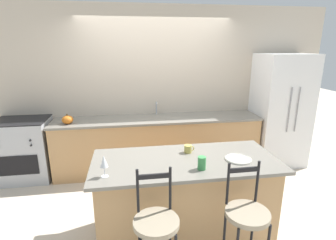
{
  "coord_description": "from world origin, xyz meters",
  "views": [
    {
      "loc": [
        -0.48,
        -3.76,
        2.07
      ],
      "look_at": [
        0.04,
        -0.46,
        1.1
      ],
      "focal_mm": 28.0,
      "sensor_mm": 36.0,
      "label": 1
    }
  ],
  "objects_px": {
    "bar_stool_far": "(246,224)",
    "wine_glass": "(104,162)",
    "oven_range": "(25,150)",
    "coffee_mug": "(188,149)",
    "pumpkin_decoration": "(68,120)",
    "tumbler_cup": "(202,163)",
    "bar_stool_near": "(156,233)",
    "refrigerator": "(280,110)",
    "dinner_plate": "(238,159)"
  },
  "relations": [
    {
      "from": "oven_range",
      "to": "tumbler_cup",
      "type": "height_order",
      "value": "tumbler_cup"
    },
    {
      "from": "bar_stool_near",
      "to": "refrigerator",
      "type": "bearing_deg",
      "value": 43.15
    },
    {
      "from": "tumbler_cup",
      "to": "bar_stool_far",
      "type": "bearing_deg",
      "value": -57.08
    },
    {
      "from": "wine_glass",
      "to": "pumpkin_decoration",
      "type": "relative_size",
      "value": 1.25
    },
    {
      "from": "bar_stool_far",
      "to": "wine_glass",
      "type": "height_order",
      "value": "wine_glass"
    },
    {
      "from": "bar_stool_near",
      "to": "pumpkin_decoration",
      "type": "bearing_deg",
      "value": 116.54
    },
    {
      "from": "oven_range",
      "to": "wine_glass",
      "type": "xyz_separation_m",
      "value": [
        1.39,
        -1.9,
        0.57
      ]
    },
    {
      "from": "oven_range",
      "to": "dinner_plate",
      "type": "relative_size",
      "value": 3.51
    },
    {
      "from": "bar_stool_far",
      "to": "wine_glass",
      "type": "bearing_deg",
      "value": 160.24
    },
    {
      "from": "oven_range",
      "to": "tumbler_cup",
      "type": "bearing_deg",
      "value": -39.33
    },
    {
      "from": "refrigerator",
      "to": "coffee_mug",
      "type": "xyz_separation_m",
      "value": [
        -1.98,
        -1.43,
        -0.02
      ]
    },
    {
      "from": "coffee_mug",
      "to": "bar_stool_far",
      "type": "bearing_deg",
      "value": -69.64
    },
    {
      "from": "tumbler_cup",
      "to": "pumpkin_decoration",
      "type": "relative_size",
      "value": 0.77
    },
    {
      "from": "wine_glass",
      "to": "bar_stool_near",
      "type": "bearing_deg",
      "value": -45.22
    },
    {
      "from": "coffee_mug",
      "to": "pumpkin_decoration",
      "type": "relative_size",
      "value": 0.69
    },
    {
      "from": "dinner_plate",
      "to": "coffee_mug",
      "type": "relative_size",
      "value": 2.4
    },
    {
      "from": "oven_range",
      "to": "bar_stool_near",
      "type": "relative_size",
      "value": 0.88
    },
    {
      "from": "bar_stool_far",
      "to": "wine_glass",
      "type": "relative_size",
      "value": 5.27
    },
    {
      "from": "bar_stool_near",
      "to": "bar_stool_far",
      "type": "distance_m",
      "value": 0.78
    },
    {
      "from": "refrigerator",
      "to": "oven_range",
      "type": "relative_size",
      "value": 1.99
    },
    {
      "from": "refrigerator",
      "to": "dinner_plate",
      "type": "relative_size",
      "value": 6.99
    },
    {
      "from": "bar_stool_near",
      "to": "pumpkin_decoration",
      "type": "distance_m",
      "value": 2.5
    },
    {
      "from": "bar_stool_far",
      "to": "refrigerator",
      "type": "bearing_deg",
      "value": 54.09
    },
    {
      "from": "refrigerator",
      "to": "tumbler_cup",
      "type": "height_order",
      "value": "refrigerator"
    },
    {
      "from": "bar_stool_near",
      "to": "dinner_plate",
      "type": "distance_m",
      "value": 1.16
    },
    {
      "from": "wine_glass",
      "to": "pumpkin_decoration",
      "type": "height_order",
      "value": "wine_glass"
    },
    {
      "from": "dinner_plate",
      "to": "coffee_mug",
      "type": "height_order",
      "value": "coffee_mug"
    },
    {
      "from": "wine_glass",
      "to": "oven_range",
      "type": "bearing_deg",
      "value": 126.24
    },
    {
      "from": "bar_stool_near",
      "to": "bar_stool_far",
      "type": "bearing_deg",
      "value": -0.44
    },
    {
      "from": "refrigerator",
      "to": "oven_range",
      "type": "xyz_separation_m",
      "value": [
        -4.25,
        0.04,
        -0.48
      ]
    },
    {
      "from": "oven_range",
      "to": "pumpkin_decoration",
      "type": "distance_m",
      "value": 0.87
    },
    {
      "from": "bar_stool_far",
      "to": "pumpkin_decoration",
      "type": "distance_m",
      "value": 2.93
    },
    {
      "from": "bar_stool_near",
      "to": "tumbler_cup",
      "type": "xyz_separation_m",
      "value": [
        0.5,
        0.43,
        0.39
      ]
    },
    {
      "from": "oven_range",
      "to": "wine_glass",
      "type": "height_order",
      "value": "wine_glass"
    },
    {
      "from": "dinner_plate",
      "to": "pumpkin_decoration",
      "type": "relative_size",
      "value": 1.66
    },
    {
      "from": "dinner_plate",
      "to": "refrigerator",
      "type": "bearing_deg",
      "value": 48.58
    },
    {
      "from": "oven_range",
      "to": "bar_stool_far",
      "type": "height_order",
      "value": "bar_stool_far"
    },
    {
      "from": "pumpkin_decoration",
      "to": "bar_stool_far",
      "type": "bearing_deg",
      "value": -49.62
    },
    {
      "from": "pumpkin_decoration",
      "to": "dinner_plate",
      "type": "bearing_deg",
      "value": -38.46
    },
    {
      "from": "oven_range",
      "to": "bar_stool_far",
      "type": "relative_size",
      "value": 0.88
    },
    {
      "from": "refrigerator",
      "to": "coffee_mug",
      "type": "distance_m",
      "value": 2.44
    },
    {
      "from": "bar_stool_near",
      "to": "tumbler_cup",
      "type": "height_order",
      "value": "bar_stool_near"
    },
    {
      "from": "coffee_mug",
      "to": "refrigerator",
      "type": "bearing_deg",
      "value": 35.9
    },
    {
      "from": "refrigerator",
      "to": "wine_glass",
      "type": "height_order",
      "value": "refrigerator"
    },
    {
      "from": "refrigerator",
      "to": "bar_stool_near",
      "type": "relative_size",
      "value": 1.75
    },
    {
      "from": "refrigerator",
      "to": "bar_stool_far",
      "type": "relative_size",
      "value": 1.75
    },
    {
      "from": "bar_stool_far",
      "to": "pumpkin_decoration",
      "type": "xyz_separation_m",
      "value": [
        -1.88,
        2.21,
        0.4
      ]
    },
    {
      "from": "bar_stool_far",
      "to": "coffee_mug",
      "type": "distance_m",
      "value": 0.99
    },
    {
      "from": "oven_range",
      "to": "tumbler_cup",
      "type": "distance_m",
      "value": 3.02
    },
    {
      "from": "oven_range",
      "to": "bar_stool_far",
      "type": "distance_m",
      "value": 3.49
    }
  ]
}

